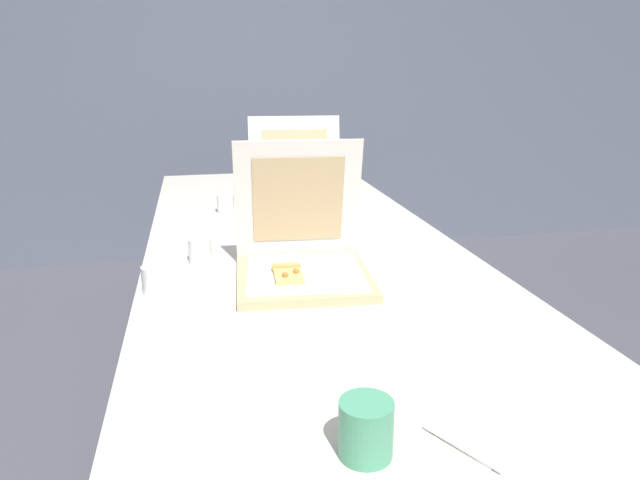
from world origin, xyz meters
TOP-DOWN VIEW (x-y plane):
  - wall_back at (0.00, 2.92)m, footprint 10.00×0.10m
  - table at (0.00, 0.69)m, footprint 0.95×2.49m
  - pizza_box_front at (-0.06, 0.37)m, footprint 0.36×0.36m
  - pizza_box_middle at (0.03, 0.93)m, footprint 0.37×0.43m
  - cup_white_near_left at (-0.42, 0.35)m, footprint 0.06×0.06m
  - cup_white_far at (-0.21, 1.11)m, footprint 0.06×0.06m
  - cup_white_near_center at (-0.31, 0.55)m, footprint 0.06×0.06m
  - cup_printed_front at (-0.10, -0.35)m, footprint 0.08×0.08m
  - napkin_pile at (0.10, -0.34)m, footprint 0.18×0.18m

SIDE VIEW (x-z plane):
  - table at x=0.00m, z-range 0.33..1.07m
  - napkin_pile at x=0.10m, z-range 0.74..0.75m
  - cup_white_near_left at x=-0.42m, z-range 0.74..0.81m
  - cup_white_far at x=-0.21m, z-range 0.74..0.81m
  - cup_white_near_center at x=-0.31m, z-range 0.74..0.81m
  - cup_printed_front at x=-0.10m, z-range 0.74..0.83m
  - pizza_box_front at x=-0.06m, z-range 0.62..0.97m
  - pizza_box_middle at x=0.03m, z-range 0.62..0.97m
  - wall_back at x=0.00m, z-range 0.00..2.60m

